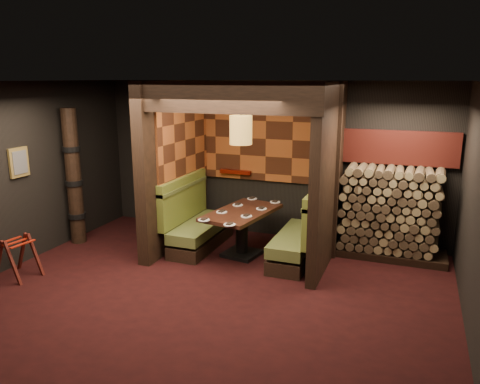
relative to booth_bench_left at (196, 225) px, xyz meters
name	(u,v)px	position (x,y,z in m)	size (l,w,h in m)	color
floor	(207,295)	(0.96, -1.65, -0.41)	(6.50, 5.50, 0.02)	black
ceiling	(203,81)	(0.96, -1.65, 2.46)	(6.50, 5.50, 0.02)	black
wall_back	(268,160)	(0.96, 1.11, 1.02)	(6.50, 0.02, 2.85)	black
wall_front	(53,275)	(0.96, -4.41, 1.02)	(6.50, 0.02, 2.85)	black
wall_left	(13,176)	(-2.30, -1.65, 1.02)	(0.02, 5.50, 2.85)	black
partition_left	(174,165)	(-0.39, 0.00, 1.02)	(0.20, 2.20, 2.85)	black
partition_right	(328,176)	(2.26, 0.05, 1.02)	(0.15, 2.10, 2.85)	black
header_beam	(223,98)	(0.94, -0.95, 2.23)	(2.85, 0.18, 0.44)	black
tapa_back_panel	(266,139)	(0.94, 1.06, 1.42)	(2.40, 0.06, 1.55)	#9B4C20
tapa_side_panel	(184,140)	(-0.27, 0.17, 1.45)	(0.04, 1.85, 1.45)	#9B4C20
lacquer_shelf	(236,172)	(0.36, 1.00, 0.78)	(0.60, 0.12, 0.07)	#5A0E05
booth_bench_left	(196,225)	(0.00, 0.00, 0.00)	(0.68, 1.60, 1.14)	black
booth_bench_right	(302,237)	(1.89, 0.00, 0.00)	(0.68, 1.60, 1.14)	black
dining_table	(242,224)	(0.91, -0.12, 0.14)	(1.04, 1.58, 0.78)	black
place_settings	(242,210)	(0.91, -0.12, 0.39)	(0.89, 1.75, 0.03)	white
pendant_lamp	(241,130)	(0.91, -0.17, 1.70)	(0.36, 0.36, 0.97)	#AA7C33
framed_picture	(19,162)	(-2.25, -1.55, 1.22)	(0.05, 0.36, 0.46)	olive
luggage_rack	(17,256)	(-1.91, -2.11, -0.07)	(0.66, 0.50, 0.67)	#43120D
totem_column	(74,178)	(-2.09, -0.55, 0.79)	(0.31, 0.31, 2.40)	black
firewood_stack	(394,213)	(3.25, 0.70, 0.35)	(1.73, 0.70, 1.50)	black
mosaic_header	(400,148)	(3.25, 1.03, 1.38)	(1.83, 0.10, 0.56)	maroon
bay_front_post	(337,173)	(2.35, 0.31, 1.02)	(0.08, 0.08, 2.85)	black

